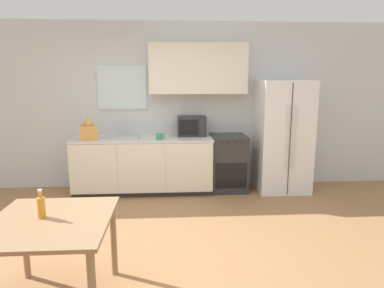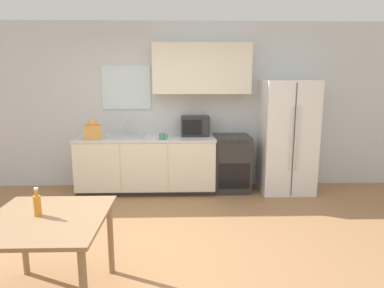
{
  "view_description": "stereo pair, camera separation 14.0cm",
  "coord_description": "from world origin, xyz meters",
  "px_view_note": "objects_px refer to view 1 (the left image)",
  "views": [
    {
      "loc": [
        0.18,
        -3.32,
        1.81
      ],
      "look_at": [
        0.43,
        0.59,
        1.05
      ],
      "focal_mm": 32.0,
      "sensor_mm": 36.0,
      "label": 1
    },
    {
      "loc": [
        0.32,
        -3.32,
        1.81
      ],
      "look_at": [
        0.43,
        0.59,
        1.05
      ],
      "focal_mm": 32.0,
      "sensor_mm": 36.0,
      "label": 2
    }
  ],
  "objects_px": {
    "oven_range": "(228,163)",
    "drink_bottle": "(41,207)",
    "refrigerator": "(283,136)",
    "microwave": "(192,126)",
    "dining_table": "(51,233)",
    "coffee_mug": "(160,136)"
  },
  "relations": [
    {
      "from": "refrigerator",
      "to": "drink_bottle",
      "type": "bearing_deg",
      "value": -135.66
    },
    {
      "from": "microwave",
      "to": "dining_table",
      "type": "bearing_deg",
      "value": -113.39
    },
    {
      "from": "coffee_mug",
      "to": "drink_bottle",
      "type": "xyz_separation_m",
      "value": [
        -0.84,
        -2.57,
        -0.11
      ]
    },
    {
      "from": "oven_range",
      "to": "coffee_mug",
      "type": "height_order",
      "value": "coffee_mug"
    },
    {
      "from": "oven_range",
      "to": "coffee_mug",
      "type": "distance_m",
      "value": 1.22
    },
    {
      "from": "oven_range",
      "to": "microwave",
      "type": "xyz_separation_m",
      "value": [
        -0.59,
        0.11,
        0.59
      ]
    },
    {
      "from": "microwave",
      "to": "refrigerator",
      "type": "bearing_deg",
      "value": -6.27
    },
    {
      "from": "dining_table",
      "to": "coffee_mug",
      "type": "bearing_deg",
      "value": 73.64
    },
    {
      "from": "oven_range",
      "to": "microwave",
      "type": "bearing_deg",
      "value": 169.5
    },
    {
      "from": "microwave",
      "to": "drink_bottle",
      "type": "relative_size",
      "value": 1.97
    },
    {
      "from": "microwave",
      "to": "drink_bottle",
      "type": "xyz_separation_m",
      "value": [
        -1.35,
        -2.9,
        -0.22
      ]
    },
    {
      "from": "microwave",
      "to": "dining_table",
      "type": "xyz_separation_m",
      "value": [
        -1.28,
        -2.95,
        -0.41
      ]
    },
    {
      "from": "coffee_mug",
      "to": "dining_table",
      "type": "bearing_deg",
      "value": -106.36
    },
    {
      "from": "oven_range",
      "to": "refrigerator",
      "type": "bearing_deg",
      "value": -3.34
    },
    {
      "from": "oven_range",
      "to": "drink_bottle",
      "type": "bearing_deg",
      "value": -124.79
    },
    {
      "from": "drink_bottle",
      "to": "dining_table",
      "type": "bearing_deg",
      "value": -31.89
    },
    {
      "from": "coffee_mug",
      "to": "drink_bottle",
      "type": "height_order",
      "value": "coffee_mug"
    },
    {
      "from": "refrigerator",
      "to": "coffee_mug",
      "type": "xyz_separation_m",
      "value": [
        -1.96,
        -0.17,
        0.05
      ]
    },
    {
      "from": "oven_range",
      "to": "drink_bottle",
      "type": "xyz_separation_m",
      "value": [
        -1.94,
        -2.79,
        0.38
      ]
    },
    {
      "from": "microwave",
      "to": "dining_table",
      "type": "relative_size",
      "value": 0.46
    },
    {
      "from": "refrigerator",
      "to": "drink_bottle",
      "type": "relative_size",
      "value": 7.76
    },
    {
      "from": "oven_range",
      "to": "refrigerator",
      "type": "relative_size",
      "value": 0.51
    }
  ]
}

